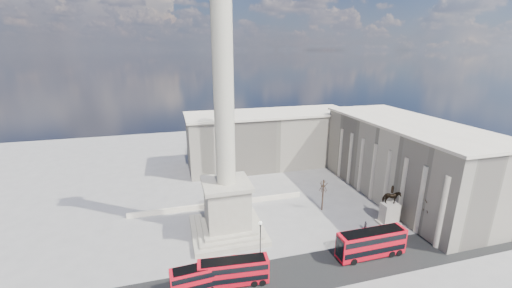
{
  "coord_description": "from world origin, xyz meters",
  "views": [
    {
      "loc": [
        -9.09,
        -49.23,
        34.68
      ],
      "look_at": [
        5.56,
        3.94,
        18.16
      ],
      "focal_mm": 22.0,
      "sensor_mm": 36.0,
      "label": 1
    }
  ],
  "objects_px": {
    "red_bus_a": "(234,271)",
    "red_bus_b": "(205,277)",
    "equestrian_statue": "(390,211)",
    "pedestrian_crossing": "(340,239)",
    "pedestrian_standing": "(386,236)",
    "nelsons_column": "(226,171)",
    "pedestrian_walking": "(365,226)",
    "victorian_lamp": "(260,236)",
    "red_bus_c": "(372,243)"
  },
  "relations": [
    {
      "from": "victorian_lamp",
      "to": "pedestrian_walking",
      "type": "height_order",
      "value": "victorian_lamp"
    },
    {
      "from": "red_bus_c",
      "to": "equestrian_statue",
      "type": "height_order",
      "value": "equestrian_statue"
    },
    {
      "from": "equestrian_statue",
      "to": "victorian_lamp",
      "type": "bearing_deg",
      "value": -172.95
    },
    {
      "from": "red_bus_c",
      "to": "victorian_lamp",
      "type": "relative_size",
      "value": 1.75
    },
    {
      "from": "red_bus_c",
      "to": "pedestrian_crossing",
      "type": "bearing_deg",
      "value": 122.76
    },
    {
      "from": "pedestrian_standing",
      "to": "pedestrian_crossing",
      "type": "height_order",
      "value": "pedestrian_standing"
    },
    {
      "from": "red_bus_a",
      "to": "red_bus_c",
      "type": "height_order",
      "value": "red_bus_c"
    },
    {
      "from": "nelsons_column",
      "to": "equestrian_statue",
      "type": "bearing_deg",
      "value": -10.03
    },
    {
      "from": "red_bus_b",
      "to": "red_bus_c",
      "type": "bearing_deg",
      "value": -3.51
    },
    {
      "from": "nelsons_column",
      "to": "equestrian_statue",
      "type": "xyz_separation_m",
      "value": [
        32.8,
        -5.8,
        -9.89
      ]
    },
    {
      "from": "red_bus_a",
      "to": "pedestrian_crossing",
      "type": "bearing_deg",
      "value": 19.26
    },
    {
      "from": "equestrian_statue",
      "to": "pedestrian_crossing",
      "type": "bearing_deg",
      "value": -165.33
    },
    {
      "from": "red_bus_c",
      "to": "equestrian_statue",
      "type": "xyz_separation_m",
      "value": [
        10.05,
        8.37,
        0.4
      ]
    },
    {
      "from": "equestrian_statue",
      "to": "pedestrian_walking",
      "type": "relative_size",
      "value": 4.62
    },
    {
      "from": "nelsons_column",
      "to": "victorian_lamp",
      "type": "distance_m",
      "value": 13.45
    },
    {
      "from": "red_bus_a",
      "to": "pedestrian_crossing",
      "type": "distance_m",
      "value": 21.88
    },
    {
      "from": "victorian_lamp",
      "to": "pedestrian_crossing",
      "type": "height_order",
      "value": "victorian_lamp"
    },
    {
      "from": "nelsons_column",
      "to": "red_bus_a",
      "type": "xyz_separation_m",
      "value": [
        -1.65,
        -14.54,
        -10.63
      ]
    },
    {
      "from": "pedestrian_standing",
      "to": "red_bus_a",
      "type": "bearing_deg",
      "value": -14.52
    },
    {
      "from": "red_bus_b",
      "to": "equestrian_statue",
      "type": "relative_size",
      "value": 1.18
    },
    {
      "from": "equestrian_statue",
      "to": "pedestrian_walking",
      "type": "height_order",
      "value": "equestrian_statue"
    },
    {
      "from": "victorian_lamp",
      "to": "red_bus_c",
      "type": "bearing_deg",
      "value": -14.45
    },
    {
      "from": "red_bus_b",
      "to": "red_bus_c",
      "type": "distance_m",
      "value": 28.74
    },
    {
      "from": "victorian_lamp",
      "to": "equestrian_statue",
      "type": "xyz_separation_m",
      "value": [
        28.75,
        3.55,
        -1.12
      ]
    },
    {
      "from": "pedestrian_walking",
      "to": "equestrian_statue",
      "type": "bearing_deg",
      "value": 7.34
    },
    {
      "from": "red_bus_c",
      "to": "victorian_lamp",
      "type": "height_order",
      "value": "victorian_lamp"
    },
    {
      "from": "victorian_lamp",
      "to": "pedestrian_standing",
      "type": "height_order",
      "value": "victorian_lamp"
    },
    {
      "from": "red_bus_a",
      "to": "red_bus_b",
      "type": "height_order",
      "value": "red_bus_a"
    },
    {
      "from": "nelsons_column",
      "to": "red_bus_b",
      "type": "xyz_separation_m",
      "value": [
        -5.99,
        -14.39,
        -10.77
      ]
    },
    {
      "from": "nelsons_column",
      "to": "red_bus_a",
      "type": "height_order",
      "value": "nelsons_column"
    },
    {
      "from": "equestrian_statue",
      "to": "nelsons_column",
      "type": "bearing_deg",
      "value": 169.97
    },
    {
      "from": "red_bus_a",
      "to": "red_bus_b",
      "type": "bearing_deg",
      "value": -176.76
    },
    {
      "from": "red_bus_a",
      "to": "pedestrian_walking",
      "type": "distance_m",
      "value": 29.62
    },
    {
      "from": "pedestrian_walking",
      "to": "red_bus_a",
      "type": "bearing_deg",
      "value": -164.38
    },
    {
      "from": "red_bus_a",
      "to": "victorian_lamp",
      "type": "bearing_deg",
      "value": 47.65
    },
    {
      "from": "red_bus_a",
      "to": "victorian_lamp",
      "type": "xyz_separation_m",
      "value": [
        5.69,
        5.19,
        1.86
      ]
    },
    {
      "from": "pedestrian_standing",
      "to": "red_bus_b",
      "type": "bearing_deg",
      "value": -15.7
    },
    {
      "from": "nelsons_column",
      "to": "equestrian_statue",
      "type": "height_order",
      "value": "nelsons_column"
    },
    {
      "from": "pedestrian_standing",
      "to": "pedestrian_crossing",
      "type": "relative_size",
      "value": 1.11
    },
    {
      "from": "nelsons_column",
      "to": "equestrian_statue",
      "type": "distance_m",
      "value": 34.74
    },
    {
      "from": "red_bus_a",
      "to": "red_bus_b",
      "type": "xyz_separation_m",
      "value": [
        -4.34,
        0.15,
        -0.13
      ]
    },
    {
      "from": "red_bus_b",
      "to": "pedestrian_walking",
      "type": "xyz_separation_m",
      "value": [
        32.84,
        7.82,
        -1.22
      ]
    },
    {
      "from": "nelsons_column",
      "to": "victorian_lamp",
      "type": "xyz_separation_m",
      "value": [
        4.04,
        -9.35,
        -8.77
      ]
    },
    {
      "from": "red_bus_b",
      "to": "pedestrian_walking",
      "type": "bearing_deg",
      "value": 9.46
    },
    {
      "from": "equestrian_statue",
      "to": "pedestrian_standing",
      "type": "distance_m",
      "value": 6.81
    },
    {
      "from": "equestrian_statue",
      "to": "pedestrian_walking",
      "type": "xyz_separation_m",
      "value": [
        -5.95,
        -0.77,
        -2.09
      ]
    },
    {
      "from": "nelsons_column",
      "to": "pedestrian_walking",
      "type": "distance_m",
      "value": 30.12
    },
    {
      "from": "pedestrian_walking",
      "to": "pedestrian_standing",
      "type": "height_order",
      "value": "pedestrian_walking"
    },
    {
      "from": "nelsons_column",
      "to": "equestrian_statue",
      "type": "relative_size",
      "value": 5.76
    },
    {
      "from": "nelsons_column",
      "to": "red_bus_a",
      "type": "distance_m",
      "value": 18.09
    }
  ]
}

